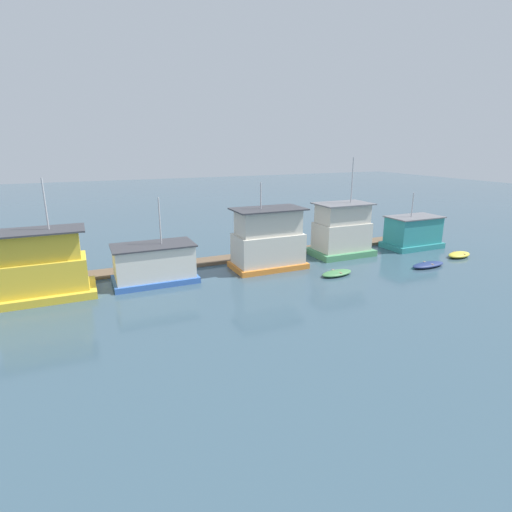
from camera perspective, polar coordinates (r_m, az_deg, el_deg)
name	(u,v)px	position (r m, az deg, el deg)	size (l,w,h in m)	color
ground_plane	(252,268)	(36.56, -0.63, -1.72)	(200.00, 200.00, 0.00)	#385160
dock_walkway	(239,258)	(39.35, -2.48, -0.23)	(51.00, 2.07, 0.30)	brown
houseboat_yellow	(38,269)	(33.01, -28.66, -1.59)	(7.47, 4.01, 8.71)	gold
houseboat_blue	(154,264)	(33.54, -14.32, -1.08)	(6.68, 3.71, 6.91)	#3866B7
houseboat_orange	(268,241)	(36.06, 1.75, 2.19)	(6.61, 3.84, 7.77)	orange
houseboat_green	(342,231)	(41.31, 12.14, 3.47)	(6.08, 4.10, 9.70)	#4C9360
houseboat_teal	(413,233)	(46.66, 21.50, 3.14)	(6.07, 3.64, 5.98)	teal
dinghy_green	(337,273)	(35.20, 11.47, -2.40)	(3.26, 1.79, 0.40)	#47844C
dinghy_navy	(428,265)	(40.08, 23.38, -1.15)	(3.72, 1.48, 0.43)	navy
dinghy_yellow	(459,255)	(44.88, 27.02, 0.17)	(3.03, 1.93, 0.51)	yellow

